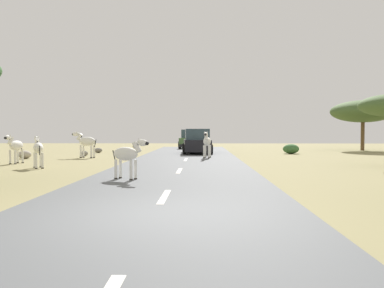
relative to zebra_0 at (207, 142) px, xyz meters
The scene contains 15 objects.
ground_plane 15.60m from the zebra_0, 94.74° to the right, with size 90.00×90.00×0.00m, color #8E8456.
road 15.59m from the zebra_0, 94.40° to the right, with size 6.00×64.00×0.05m, color #56595B.
lane_markings 16.59m from the zebra_0, 94.14° to the right, with size 0.16×56.00×0.01m.
zebra_0 is the anchor object (origin of this frame).
zebra_1 10.58m from the zebra_0, 104.87° to the right, with size 1.34×0.83×1.36m.
zebra_2 9.56m from the zebra_0, 141.72° to the right, with size 0.95×1.41×1.45m.
zebra_3 10.29m from the zebra_0, 158.35° to the right, with size 0.49×1.59×1.49m.
zebra_4 7.41m from the zebra_0, behind, with size 1.70×0.81×1.65m.
car_0 13.52m from the zebra_0, 95.57° to the left, with size 2.24×4.45×1.74m.
car_1 4.77m from the zebra_0, 97.90° to the left, with size 2.23×4.44×1.74m.
tree_1 16.96m from the zebra_0, 37.54° to the left, with size 5.32×5.32×4.24m.
bush_0 8.14m from the zebra_0, 40.69° to the left, with size 1.16×1.04×0.69m, color #386633.
rock_0 8.36m from the zebra_0, 164.08° to the left, with size 0.49×0.36×0.34m, color gray.
rock_3 10.80m from the zebra_0, behind, with size 0.75×0.71×0.49m, color #A89E8C.
rock_4 10.28m from the zebra_0, 142.63° to the left, with size 0.59×0.52×0.37m, color gray.
Camera 1 is at (0.98, -7.05, 1.60)m, focal length 35.87 mm.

